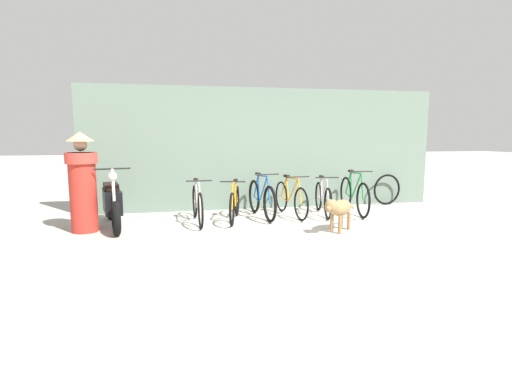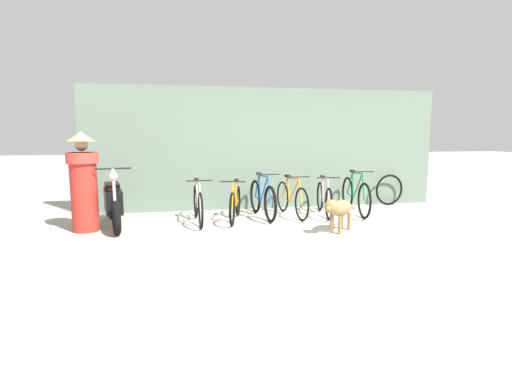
{
  "view_description": "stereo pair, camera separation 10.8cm",
  "coord_description": "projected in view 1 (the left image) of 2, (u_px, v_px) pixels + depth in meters",
  "views": [
    {
      "loc": [
        -2.11,
        -5.62,
        1.62
      ],
      "look_at": [
        -0.67,
        1.05,
        0.65
      ],
      "focal_mm": 28.0,
      "sensor_mm": 36.0,
      "label": 1
    },
    {
      "loc": [
        -2.0,
        -5.64,
        1.62
      ],
      "look_at": [
        -0.67,
        1.05,
        0.65
      ],
      "focal_mm": 28.0,
      "sensor_mm": 36.0,
      "label": 2
    }
  ],
  "objects": [
    {
      "name": "ground_plane",
      "position": [
        313.0,
        242.0,
        6.11
      ],
      "size": [
        60.0,
        60.0,
        0.0
      ],
      "primitive_type": "plane",
      "color": "#ADA89E"
    },
    {
      "name": "shop_wall_back",
      "position": [
        266.0,
        149.0,
        8.88
      ],
      "size": [
        7.89,
        0.2,
        2.64
      ],
      "color": "slate",
      "rests_on": "ground"
    },
    {
      "name": "bicycle_0",
      "position": [
        197.0,
        204.0,
        7.42
      ],
      "size": [
        0.46,
        1.67,
        0.84
      ],
      "rotation": [
        0.0,
        0.0,
        -1.54
      ],
      "color": "black",
      "rests_on": "ground"
    },
    {
      "name": "bicycle_1",
      "position": [
        235.0,
        203.0,
        7.61
      ],
      "size": [
        0.53,
        1.53,
        0.8
      ],
      "rotation": [
        0.0,
        0.0,
        -1.83
      ],
      "color": "black",
      "rests_on": "ground"
    },
    {
      "name": "bicycle_2",
      "position": [
        261.0,
        199.0,
        7.93
      ],
      "size": [
        0.46,
        1.7,
        0.9
      ],
      "rotation": [
        0.0,
        0.0,
        -1.49
      ],
      "color": "black",
      "rests_on": "ground"
    },
    {
      "name": "bicycle_3",
      "position": [
        291.0,
        198.0,
        8.08
      ],
      "size": [
        0.46,
        1.67,
        0.84
      ],
      "rotation": [
        0.0,
        0.0,
        -1.47
      ],
      "color": "black",
      "rests_on": "ground"
    },
    {
      "name": "bicycle_4",
      "position": [
        323.0,
        198.0,
        8.19
      ],
      "size": [
        0.46,
        1.58,
        0.82
      ],
      "rotation": [
        0.0,
        0.0,
        -1.75
      ],
      "color": "black",
      "rests_on": "ground"
    },
    {
      "name": "bicycle_5",
      "position": [
        354.0,
        195.0,
        8.34
      ],
      "size": [
        0.46,
        1.77,
        0.92
      ],
      "rotation": [
        0.0,
        0.0,
        -1.69
      ],
      "color": "black",
      "rests_on": "ground"
    },
    {
      "name": "motorcycle",
      "position": [
        112.0,
        204.0,
        7.06
      ],
      "size": [
        0.62,
        1.93,
        1.08
      ],
      "rotation": [
        0.0,
        0.0,
        -1.37
      ],
      "color": "black",
      "rests_on": "ground"
    },
    {
      "name": "stray_dog",
      "position": [
        339.0,
        208.0,
        6.71
      ],
      "size": [
        0.85,
        0.77,
        0.59
      ],
      "rotation": [
        0.0,
        0.0,
        3.87
      ],
      "color": "#997247",
      "rests_on": "ground"
    },
    {
      "name": "person_in_robes",
      "position": [
        83.0,
        181.0,
        6.66
      ],
      "size": [
        0.73,
        0.73,
        1.68
      ],
      "rotation": [
        0.0,
        0.0,
        2.42
      ],
      "color": "#B72D23",
      "rests_on": "ground"
    },
    {
      "name": "spare_tire_left",
      "position": [
        387.0,
        189.0,
        9.36
      ],
      "size": [
        0.72,
        0.12,
        0.72
      ],
      "rotation": [
        0.0,
        0.0,
        0.11
      ],
      "color": "black",
      "rests_on": "ground"
    }
  ]
}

